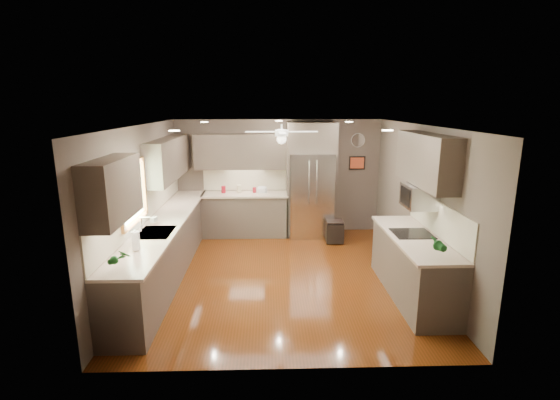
{
  "coord_description": "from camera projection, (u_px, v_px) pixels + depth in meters",
  "views": [
    {
      "loc": [
        -0.23,
        -6.38,
        2.82
      ],
      "look_at": [
        -0.02,
        0.6,
        1.16
      ],
      "focal_mm": 26.0,
      "sensor_mm": 36.0,
      "label": 1
    }
  ],
  "objects": [
    {
      "name": "potted_plant_left",
      "position": [
        120.0,
        258.0,
        4.66
      ],
      "size": [
        0.2,
        0.17,
        0.32
      ],
      "primitive_type": "imported",
      "rotation": [
        0.0,
        0.0,
        -0.38
      ],
      "color": "#164F1C",
      "rests_on": "left_run"
    },
    {
      "name": "framed_print",
      "position": [
        357.0,
        163.0,
        8.97
      ],
      "size": [
        0.36,
        0.03,
        0.3
      ],
      "color": "black",
      "rests_on": "wall_back"
    },
    {
      "name": "wall_back",
      "position": [
        278.0,
        177.0,
        9.0
      ],
      "size": [
        4.5,
        0.0,
        4.5
      ],
      "primitive_type": "plane",
      "rotation": [
        1.57,
        0.0,
        0.0
      ],
      "color": "brown",
      "rests_on": "ground"
    },
    {
      "name": "paper_towel",
      "position": [
        136.0,
        241.0,
        5.3
      ],
      "size": [
        0.11,
        0.11,
        0.27
      ],
      "color": "white",
      "rests_on": "left_run"
    },
    {
      "name": "ceiling_fan",
      "position": [
        282.0,
        135.0,
        6.61
      ],
      "size": [
        1.18,
        1.18,
        0.32
      ],
      "color": "white",
      "rests_on": "ceiling"
    },
    {
      "name": "soap_bottle",
      "position": [
        154.0,
        219.0,
        6.5
      ],
      "size": [
        0.09,
        0.09,
        0.17
      ],
      "primitive_type": "imported",
      "rotation": [
        0.0,
        0.0,
        -0.24
      ],
      "color": "white",
      "rests_on": "left_run"
    },
    {
      "name": "canister_c",
      "position": [
        239.0,
        189.0,
        8.79
      ],
      "size": [
        0.13,
        0.13,
        0.16
      ],
      "primitive_type": "cylinder",
      "rotation": [
        0.0,
        0.0,
        0.38
      ],
      "color": "beige",
      "rests_on": "back_run"
    },
    {
      "name": "microwave",
      "position": [
        419.0,
        196.0,
        6.05
      ],
      "size": [
        0.43,
        0.55,
        0.34
      ],
      "color": "silver",
      "rests_on": "wall_right"
    },
    {
      "name": "recessed_lights",
      "position": [
        279.0,
        124.0,
        6.67
      ],
      "size": [
        2.84,
        3.14,
        0.01
      ],
      "color": "white",
      "rests_on": "ceiling"
    },
    {
      "name": "ceiling",
      "position": [
        282.0,
        125.0,
        6.28
      ],
      "size": [
        5.0,
        5.0,
        0.0
      ],
      "primitive_type": "plane",
      "rotation": [
        3.14,
        0.0,
        0.0
      ],
      "color": "white",
      "rests_on": "ground"
    },
    {
      "name": "wall_left",
      "position": [
        142.0,
        204.0,
        6.51
      ],
      "size": [
        0.0,
        5.0,
        5.0
      ],
      "primitive_type": "plane",
      "rotation": [
        1.57,
        0.0,
        1.57
      ],
      "color": "brown",
      "rests_on": "ground"
    },
    {
      "name": "floor",
      "position": [
        282.0,
        275.0,
        6.86
      ],
      "size": [
        5.0,
        5.0,
        0.0
      ],
      "primitive_type": "plane",
      "color": "#482309",
      "rests_on": "ground"
    },
    {
      "name": "window",
      "position": [
        133.0,
        193.0,
        5.95
      ],
      "size": [
        0.05,
        1.12,
        0.92
      ],
      "color": "#BFF2B2",
      "rests_on": "wall_left"
    },
    {
      "name": "bowl",
      "position": [
        262.0,
        192.0,
        8.78
      ],
      "size": [
        0.24,
        0.24,
        0.06
      ],
      "primitive_type": "imported",
      "rotation": [
        0.0,
        0.0,
        -0.01
      ],
      "color": "beige",
      "rests_on": "back_run"
    },
    {
      "name": "wall_front",
      "position": [
        291.0,
        262.0,
        4.14
      ],
      "size": [
        4.5,
        0.0,
        4.5
      ],
      "primitive_type": "plane",
      "rotation": [
        -1.57,
        0.0,
        0.0
      ],
      "color": "brown",
      "rests_on": "ground"
    },
    {
      "name": "back_run",
      "position": [
        245.0,
        213.0,
        8.87
      ],
      "size": [
        1.85,
        0.65,
        1.45
      ],
      "color": "#4B4036",
      "rests_on": "ground"
    },
    {
      "name": "wall_right",
      "position": [
        419.0,
        202.0,
        6.64
      ],
      "size": [
        0.0,
        5.0,
        5.0
      ],
      "primitive_type": "plane",
      "rotation": [
        1.57,
        0.0,
        -1.57
      ],
      "color": "brown",
      "rests_on": "ground"
    },
    {
      "name": "sink",
      "position": [
        156.0,
        234.0,
        6.11
      ],
      "size": [
        0.5,
        0.7,
        0.32
      ],
      "color": "silver",
      "rests_on": "left_run"
    },
    {
      "name": "left_run",
      "position": [
        166.0,
        246.0,
        6.84
      ],
      "size": [
        0.65,
        4.7,
        1.45
      ],
      "color": "#4B4036",
      "rests_on": "ground"
    },
    {
      "name": "potted_plant_right",
      "position": [
        437.0,
        244.0,
        5.11
      ],
      "size": [
        0.2,
        0.17,
        0.31
      ],
      "primitive_type": "imported",
      "rotation": [
        0.0,
        0.0,
        0.22
      ],
      "color": "#164F1C",
      "rests_on": "right_run"
    },
    {
      "name": "refrigerator",
      "position": [
        311.0,
        182.0,
        8.71
      ],
      "size": [
        1.06,
        0.75,
        2.45
      ],
      "color": "silver",
      "rests_on": "ground"
    },
    {
      "name": "wall_clock",
      "position": [
        358.0,
        140.0,
        8.86
      ],
      "size": [
        0.3,
        0.03,
        0.3
      ],
      "color": "white",
      "rests_on": "wall_back"
    },
    {
      "name": "canister_d",
      "position": [
        254.0,
        190.0,
        8.81
      ],
      "size": [
        0.09,
        0.09,
        0.11
      ],
      "primitive_type": "cylinder",
      "rotation": [
        0.0,
        0.0,
        -0.3
      ],
      "color": "maroon",
      "rests_on": "back_run"
    },
    {
      "name": "canister_a",
      "position": [
        224.0,
        189.0,
        8.77
      ],
      "size": [
        0.12,
        0.12,
        0.15
      ],
      "primitive_type": "cylinder",
      "rotation": [
        0.0,
        0.0,
        -0.31
      ],
      "color": "maroon",
      "rests_on": "back_run"
    },
    {
      "name": "right_run",
      "position": [
        413.0,
        265.0,
        6.03
      ],
      "size": [
        0.7,
        2.2,
        1.45
      ],
      "color": "#4B4036",
      "rests_on": "ground"
    },
    {
      "name": "stool",
      "position": [
        334.0,
        232.0,
        8.42
      ],
      "size": [
        0.37,
        0.37,
        0.45
      ],
      "color": "black",
      "rests_on": "ground"
    },
    {
      "name": "uppers",
      "position": [
        239.0,
        160.0,
        7.1
      ],
      "size": [
        4.5,
        4.7,
        0.95
      ],
      "color": "#4B4036",
      "rests_on": "wall_left"
    }
  ]
}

